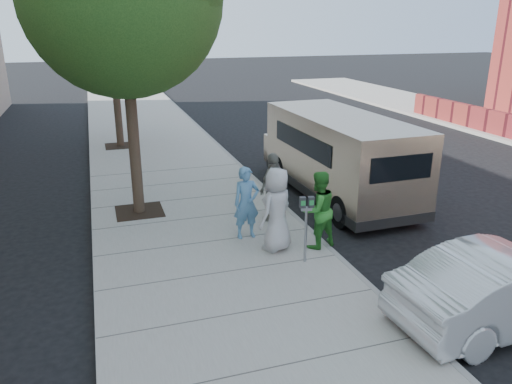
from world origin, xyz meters
TOP-DOWN VIEW (x-y plane):
  - ground at (0.00, 0.00)m, footprint 120.00×120.00m
  - sidewalk at (-1.00, 0.00)m, footprint 5.00×60.00m
  - curb_face at (1.44, 0.00)m, footprint 0.12×60.00m
  - tree_far at (-2.25, 10.00)m, footprint 3.92×3.80m
  - parking_meter at (0.66, -1.57)m, footprint 0.30×0.15m
  - van at (3.30, 2.32)m, footprint 2.29×6.47m
  - sedan at (3.10, -4.43)m, footprint 4.22×1.69m
  - person_officer at (-0.11, -0.00)m, footprint 0.61×0.41m
  - person_green_shirt at (1.20, -0.97)m, footprint 0.96×0.82m
  - person_gray_shirt at (0.31, -0.82)m, footprint 1.06×0.98m
  - person_striped_polo at (0.82, 0.79)m, footprint 1.07×0.91m

SIDE VIEW (x-z plane):
  - ground at x=0.00m, z-range 0.00..0.00m
  - sidewalk at x=-1.00m, z-range 0.00..0.15m
  - curb_face at x=1.44m, z-range -0.01..0.15m
  - sedan at x=3.10m, z-range 0.00..1.36m
  - person_officer at x=-0.11m, z-range 0.15..1.80m
  - person_green_shirt at x=1.20m, z-range 0.15..1.86m
  - person_striped_polo at x=0.82m, z-range 0.15..1.87m
  - person_gray_shirt at x=0.31m, z-range 0.15..1.97m
  - parking_meter at x=0.66m, z-range 0.47..1.88m
  - van at x=3.30m, z-range 0.07..2.45m
  - tree_far at x=-2.25m, z-range 1.64..8.13m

